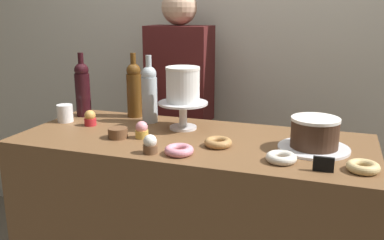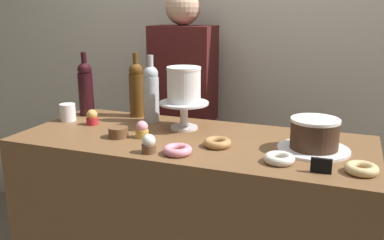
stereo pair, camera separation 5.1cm
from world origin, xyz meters
The scene contains 20 objects.
back_wall centered at (0.00, 0.89, 1.30)m, with size 6.00×0.05×2.60m.
display_counter centered at (0.00, 0.00, 0.48)m, with size 1.51×0.63×0.96m.
cake_stand_pedestal centered at (-0.09, 0.13, 1.04)m, with size 0.23×0.23×0.13m.
white_layer_cake centered at (-0.09, 0.13, 1.16)m, with size 0.15×0.15×0.16m.
silver_serving_platter centered at (0.50, 0.01, 0.96)m, with size 0.28×0.28×0.01m.
chocolate_round_cake centered at (0.50, 0.01, 1.02)m, with size 0.19×0.19×0.12m.
wine_bottle_clear centered at (-0.28, 0.19, 1.10)m, with size 0.08×0.08×0.33m.
wine_bottle_amber centered at (-0.40, 0.26, 1.10)m, with size 0.08×0.08×0.33m.
wine_bottle_dark_red centered at (-0.66, 0.19, 1.10)m, with size 0.08×0.08×0.33m.
cupcake_strawberry centered at (-0.20, -0.07, 0.99)m, with size 0.06×0.06×0.07m.
cupcake_caramel centered at (-0.52, 0.03, 0.99)m, with size 0.06×0.06×0.07m.
cupcake_vanilla centered at (-0.09, -0.24, 0.99)m, with size 0.06×0.06×0.07m.
donut_pink centered at (0.02, -0.21, 0.97)m, with size 0.11×0.11×0.03m.
donut_sugar centered at (0.40, -0.17, 0.97)m, with size 0.11×0.11×0.03m.
donut_maple centered at (0.14, -0.07, 0.97)m, with size 0.11×0.11×0.03m.
donut_glazed centered at (0.68, -0.17, 0.97)m, with size 0.11×0.11×0.03m.
cookie_stack centered at (-0.30, -0.10, 0.98)m, with size 0.08×0.08×0.04m.
price_sign_chalkboard centered at (0.55, -0.22, 0.98)m, with size 0.07×0.01×0.05m.
coffee_cup_ceramic centered at (-0.68, 0.05, 1.00)m, with size 0.08×0.08×0.08m.
barista_figure centered at (-0.30, 0.64, 0.84)m, with size 0.36×0.22×1.60m.
Camera 1 is at (0.57, -1.64, 1.49)m, focal length 39.52 mm.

